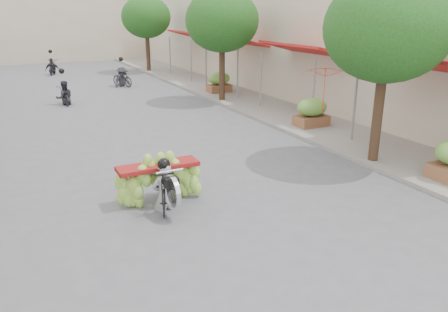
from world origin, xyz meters
TOP-DOWN VIEW (x-y plane):
  - ground at (0.00, 0.00)m, footprint 120.00×120.00m
  - sidewalk_right at (7.00, 15.00)m, footprint 4.00×60.00m
  - shophouse_row_right at (11.99, 14.00)m, footprint 9.77×40.00m
  - far_building at (0.00, 38.00)m, footprint 20.00×6.00m
  - street_tree_near at (5.40, 4.00)m, footprint 3.40×3.40m
  - street_tree_mid at (5.40, 14.00)m, footprint 3.40×3.40m
  - street_tree_far at (5.40, 26.00)m, footprint 3.40×3.40m
  - produce_crate_mid at (6.20, 8.00)m, footprint 1.20×0.88m
  - produce_crate_far at (6.20, 16.00)m, footprint 1.20×0.88m
  - banana_motorbike at (-1.01, 3.99)m, footprint 2.20×1.88m
  - market_umbrella at (6.22, 7.35)m, footprint 2.01×2.01m
  - pedestrian at (6.28, 16.97)m, footprint 0.83×0.56m
  - bg_motorbike_a at (-1.53, 16.74)m, footprint 0.82×1.49m
  - bg_motorbike_b at (2.16, 20.62)m, footprint 1.19×1.70m
  - bg_motorbike_c at (-0.95, 27.70)m, footprint 1.09×1.85m

SIDE VIEW (x-z plane):
  - ground at x=0.00m, z-range 0.00..0.00m
  - sidewalk_right at x=7.00m, z-range 0.00..0.12m
  - banana_motorbike at x=-1.01m, z-range -0.32..1.67m
  - produce_crate_mid at x=6.20m, z-range 0.13..1.29m
  - produce_crate_far at x=6.20m, z-range 0.13..1.29m
  - bg_motorbike_a at x=-1.53m, z-range -0.20..1.75m
  - bg_motorbike_c at x=-0.95m, z-range -0.20..1.75m
  - bg_motorbike_b at x=2.16m, z-range -0.12..1.83m
  - pedestrian at x=6.28m, z-range 0.12..1.68m
  - market_umbrella at x=6.22m, z-range 1.60..3.25m
  - shophouse_row_right at x=11.99m, z-range 0.00..6.00m
  - far_building at x=0.00m, z-range 0.00..7.00m
  - street_tree_near at x=5.40m, z-range 1.16..6.41m
  - street_tree_mid at x=5.40m, z-range 1.16..6.41m
  - street_tree_far at x=5.40m, z-range 1.16..6.41m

